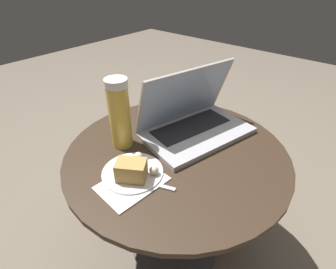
{
  "coord_description": "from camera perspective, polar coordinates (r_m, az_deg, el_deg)",
  "views": [
    {
      "loc": [
        -0.54,
        -0.42,
        1.03
      ],
      "look_at": [
        -0.02,
        0.02,
        0.57
      ],
      "focal_mm": 28.0,
      "sensor_mm": 36.0,
      "label": 1
    }
  ],
  "objects": [
    {
      "name": "beer_glass",
      "position": [
        0.85,
        -10.51,
        4.47
      ],
      "size": [
        0.07,
        0.07,
        0.23
      ],
      "color": "gold",
      "rests_on": "table"
    },
    {
      "name": "snack_plate",
      "position": [
        0.77,
        -7.64,
        -7.79
      ],
      "size": [
        0.18,
        0.18,
        0.07
      ],
      "color": "silver",
      "rests_on": "table"
    },
    {
      "name": "table",
      "position": [
        0.94,
        1.77,
        -9.27
      ],
      "size": [
        0.73,
        0.73,
        0.5
      ],
      "color": "#515156",
      "rests_on": "ground_plane"
    },
    {
      "name": "fork",
      "position": [
        0.76,
        -5.58,
        -10.15
      ],
      "size": [
        0.08,
        0.16,
        0.0
      ],
      "color": "silver",
      "rests_on": "table"
    },
    {
      "name": "napkin",
      "position": [
        0.76,
        -7.84,
        -10.44
      ],
      "size": [
        0.19,
        0.14,
        0.0
      ],
      "color": "white",
      "rests_on": "table"
    },
    {
      "name": "laptop",
      "position": [
        0.94,
        5.4,
        3.16
      ],
      "size": [
        0.42,
        0.32,
        0.24
      ],
      "color": "#B2B2B7",
      "rests_on": "table"
    },
    {
      "name": "ground_plane",
      "position": [
        1.24,
        1.43,
        -22.5
      ],
      "size": [
        6.0,
        6.0,
        0.0
      ],
      "primitive_type": "plane",
      "color": "#726656"
    }
  ]
}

